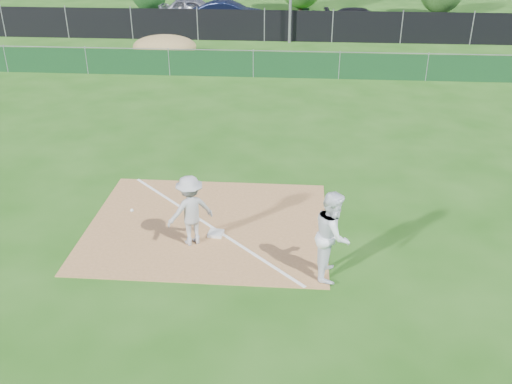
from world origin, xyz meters
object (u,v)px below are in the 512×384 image
at_px(runner, 333,235).
at_px(car_mid, 229,14).
at_px(first_base, 216,233).
at_px(play_at_first, 190,210).
at_px(car_left, 195,10).
at_px(car_right, 362,20).

bearing_deg(runner, car_mid, 15.89).
xyz_separation_m(first_base, play_at_first, (-0.52, -0.39, 0.84)).
bearing_deg(car_left, car_right, -96.05).
bearing_deg(car_right, car_left, 77.85).
relative_size(first_base, car_left, 0.07).
bearing_deg(play_at_first, car_left, 99.78).
bearing_deg(first_base, car_right, 77.54).
bearing_deg(first_base, car_mid, 96.16).
xyz_separation_m(car_left, car_right, (11.15, -1.96, -0.13)).
height_order(car_left, car_right, car_left).
height_order(play_at_first, car_left, play_at_first).
distance_m(play_at_first, runner, 3.42).
height_order(first_base, play_at_first, play_at_first).
bearing_deg(runner, first_base, 67.25).
bearing_deg(runner, car_left, 20.08).
bearing_deg(car_mid, car_right, -94.12).
relative_size(first_base, car_right, 0.07).
xyz_separation_m(play_at_first, runner, (3.26, -1.03, 0.11)).
distance_m(car_mid, car_right, 8.66).
relative_size(first_base, play_at_first, 0.17).
bearing_deg(car_left, play_at_first, -166.29).
xyz_separation_m(first_base, car_left, (-5.40, 27.96, 0.78)).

